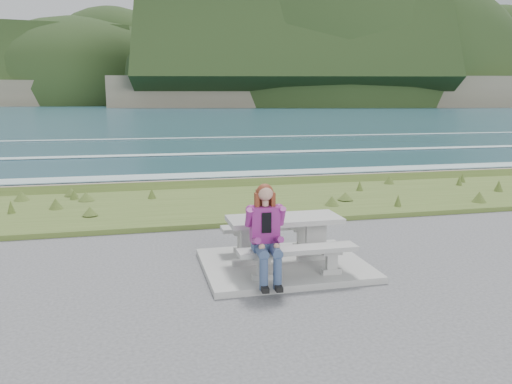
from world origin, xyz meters
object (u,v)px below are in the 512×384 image
picnic_table (284,227)px  bench_landward (298,254)px  seated_woman (267,248)px  bench_seaward (273,230)px

picnic_table → bench_landward: 0.74m
picnic_table → seated_woman: (-0.50, -0.84, -0.06)m
seated_woman → bench_landward: bearing=17.9°
picnic_table → bench_seaward: 0.74m
bench_landward → bench_seaward: size_ratio=1.00×
picnic_table → bench_seaward: (0.00, 0.70, -0.23)m
bench_landward → seated_woman: (-0.50, -0.14, 0.17)m
picnic_table → seated_woman: size_ratio=1.27×
picnic_table → bench_landward: (0.00, -0.70, -0.23)m
bench_landward → picnic_table: bearing=90.0°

